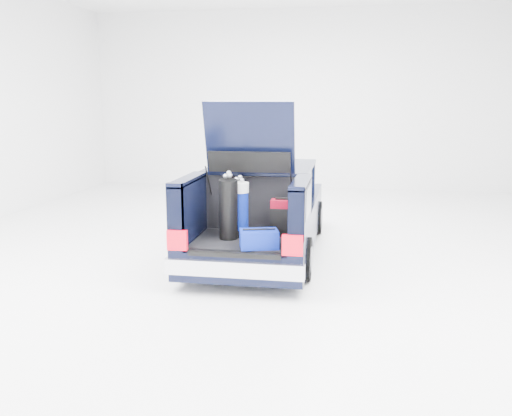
% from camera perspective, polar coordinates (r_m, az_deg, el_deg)
% --- Properties ---
extents(ground, '(14.00, 14.00, 0.00)m').
position_cam_1_polar(ground, '(9.04, 0.54, -4.64)').
color(ground, white).
rests_on(ground, ground).
extents(car, '(1.87, 4.65, 2.47)m').
position_cam_1_polar(car, '(8.99, 0.65, -0.32)').
color(car, black).
rests_on(car, ground).
extents(red_suitcase, '(0.34, 0.22, 0.54)m').
position_cam_1_polar(red_suitcase, '(7.60, 2.81, -1.05)').
color(red_suitcase, maroon).
rests_on(red_suitcase, car).
extents(black_golf_bag, '(0.33, 0.37, 0.93)m').
position_cam_1_polar(black_golf_bag, '(7.37, -2.91, -0.12)').
color(black_golf_bag, black).
rests_on(black_golf_bag, car).
extents(blue_golf_bag, '(0.28, 0.28, 0.86)m').
position_cam_1_polar(blue_golf_bag, '(7.55, -1.72, -0.08)').
color(blue_golf_bag, black).
rests_on(blue_golf_bag, car).
extents(blue_duffel, '(0.55, 0.43, 0.26)m').
position_cam_1_polar(blue_duffel, '(7.00, 0.32, -3.26)').
color(blue_duffel, navy).
rests_on(blue_duffel, car).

